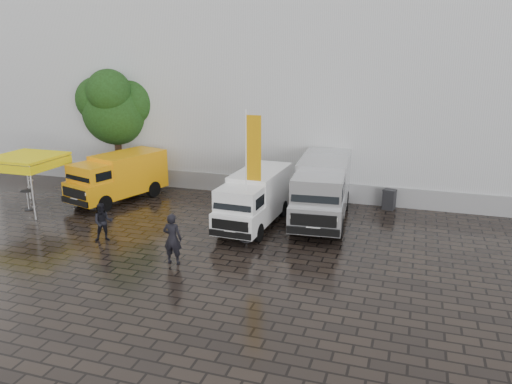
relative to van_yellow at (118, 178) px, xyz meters
The scene contains 13 objects.
ground 9.61m from the van_yellow, 28.50° to the right, with size 120.00×120.00×0.00m, color black.
exhibition_hall 16.18m from the van_yellow, 47.83° to the left, with size 44.00×16.00×12.00m, color silver.
hall_plinth 10.94m from the van_yellow, 18.16° to the left, with size 44.00×0.15×1.00m, color gray.
van_yellow is the anchor object (origin of this frame).
van_white 8.13m from the van_yellow, 10.40° to the right, with size 1.85×5.55×2.41m, color white, non-canonical shape.
van_silver 10.76m from the van_yellow, ahead, with size 2.19×6.56×2.84m, color silver, non-canonical shape.
canopy_tent 4.45m from the van_yellow, 142.77° to the right, with size 2.97×2.97×2.72m.
flagpole 9.28m from the van_yellow, 21.64° to the right, with size 0.88×0.50×5.46m.
tree 5.38m from the van_yellow, 121.24° to the left, with size 3.87×3.97×6.94m.
cocktail_table 4.45m from the van_yellow, 141.24° to the right, with size 0.60×0.60×1.00m, color black.
wheelie_bin 13.96m from the van_yellow, 12.17° to the left, with size 0.61×0.61×1.01m, color black.
person_front 9.04m from the van_yellow, 44.70° to the right, with size 0.71×0.47×1.94m, color black.
person_tent 5.82m from the van_yellow, 63.16° to the right, with size 0.79×0.61×1.62m, color black.
Camera 1 is at (6.30, -17.20, 7.65)m, focal length 35.00 mm.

